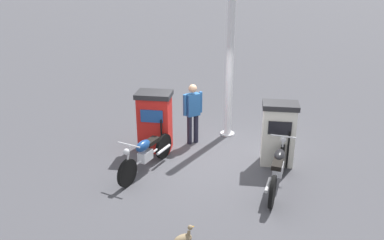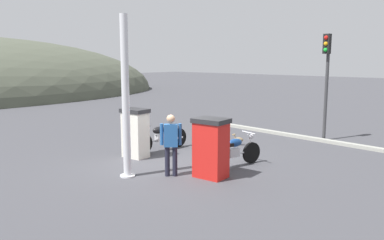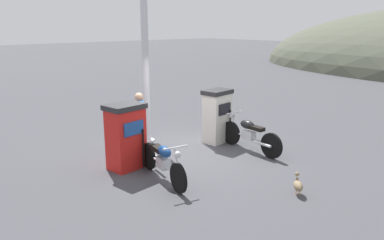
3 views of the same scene
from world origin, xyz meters
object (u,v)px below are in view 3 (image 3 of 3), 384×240
(attendant_person, at_px, (140,119))
(wandering_duck, at_px, (298,185))
(fuel_pump_far, at_px, (217,116))
(motorcycle_near_pump, at_px, (163,161))
(fuel_pump_near, at_px, (126,136))
(motorcycle_far_pump, at_px, (249,134))
(canopy_support_pole, at_px, (146,73))

(attendant_person, relative_size, wandering_duck, 3.81)
(fuel_pump_far, bearing_deg, motorcycle_near_pump, -68.01)
(fuel_pump_near, distance_m, fuel_pump_far, 3.09)
(motorcycle_far_pump, distance_m, attendant_person, 2.97)
(attendant_person, relative_size, canopy_support_pole, 0.39)
(fuel_pump_far, xyz_separation_m, motorcycle_near_pump, (1.18, -2.91, -0.33))
(fuel_pump_far, bearing_deg, motorcycle_far_pump, 3.50)
(fuel_pump_near, height_order, motorcycle_far_pump, fuel_pump_near)
(attendant_person, bearing_deg, motorcycle_far_pump, 52.48)
(motorcycle_near_pump, bearing_deg, motorcycle_far_pump, 90.48)
(motorcycle_near_pump, distance_m, motorcycle_far_pump, 2.98)
(canopy_support_pole, bearing_deg, fuel_pump_near, -48.84)
(fuel_pump_far, height_order, motorcycle_far_pump, fuel_pump_far)
(fuel_pump_near, relative_size, motorcycle_near_pump, 0.74)
(motorcycle_near_pump, bearing_deg, fuel_pump_far, 111.99)
(fuel_pump_far, distance_m, motorcycle_far_pump, 1.20)
(motorcycle_far_pump, bearing_deg, fuel_pump_near, -110.01)
(fuel_pump_near, bearing_deg, fuel_pump_far, 90.00)
(fuel_pump_near, height_order, attendant_person, attendant_person)
(motorcycle_far_pump, xyz_separation_m, attendant_person, (-1.78, -2.32, 0.48))
(motorcycle_far_pump, relative_size, wandering_duck, 5.02)
(fuel_pump_near, xyz_separation_m, canopy_support_pole, (-1.45, 1.65, 1.22))
(motorcycle_near_pump, xyz_separation_m, wandering_duck, (2.42, 1.55, -0.24))
(fuel_pump_far, bearing_deg, fuel_pump_near, -90.00)
(motorcycle_near_pump, distance_m, canopy_support_pole, 3.39)
(wandering_duck, xyz_separation_m, canopy_support_pole, (-5.04, -0.07, 1.81))
(fuel_pump_near, xyz_separation_m, wandering_duck, (3.59, 1.73, -0.59))
(motorcycle_near_pump, height_order, attendant_person, attendant_person)
(motorcycle_near_pump, relative_size, canopy_support_pole, 0.51)
(motorcycle_near_pump, relative_size, wandering_duck, 4.90)
(fuel_pump_far, relative_size, motorcycle_near_pump, 0.73)
(motorcycle_near_pump, relative_size, attendant_person, 1.29)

